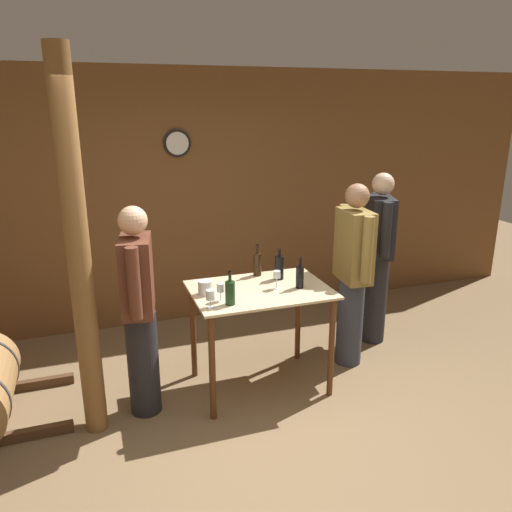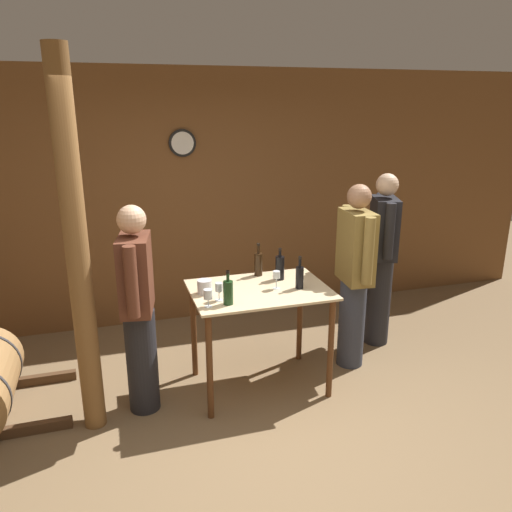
# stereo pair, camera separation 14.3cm
# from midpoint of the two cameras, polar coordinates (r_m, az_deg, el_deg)

# --- Properties ---
(ground_plane) EXTENTS (14.00, 14.00, 0.00)m
(ground_plane) POSITION_cam_midpoint_polar(r_m,az_deg,el_deg) (3.75, 3.41, -21.57)
(ground_plane) COLOR brown
(back_wall) EXTENTS (8.40, 0.08, 2.70)m
(back_wall) POSITION_cam_midpoint_polar(r_m,az_deg,el_deg) (5.44, -5.62, 6.56)
(back_wall) COLOR brown
(back_wall) RESTS_ON ground_plane
(tasting_table) EXTENTS (1.12, 0.79, 0.89)m
(tasting_table) POSITION_cam_midpoint_polar(r_m,az_deg,el_deg) (4.13, 1.41, -5.80)
(tasting_table) COLOR beige
(tasting_table) RESTS_ON ground_plane
(wooden_post) EXTENTS (0.16, 0.16, 2.70)m
(wooden_post) POSITION_cam_midpoint_polar(r_m,az_deg,el_deg) (3.59, -18.67, 0.18)
(wooden_post) COLOR brown
(wooden_post) RESTS_ON ground_plane
(wine_bottle_far_left) EXTENTS (0.08, 0.08, 0.26)m
(wine_bottle_far_left) POSITION_cam_midpoint_polar(r_m,az_deg,el_deg) (3.74, -2.11, -4.11)
(wine_bottle_far_left) COLOR #193819
(wine_bottle_far_left) RESTS_ON tasting_table
(wine_bottle_left) EXTENTS (0.07, 0.07, 0.29)m
(wine_bottle_left) POSITION_cam_midpoint_polar(r_m,az_deg,el_deg) (4.35, 1.21, -0.86)
(wine_bottle_left) COLOR black
(wine_bottle_left) RESTS_ON tasting_table
(wine_bottle_center) EXTENTS (0.08, 0.08, 0.28)m
(wine_bottle_center) POSITION_cam_midpoint_polar(r_m,az_deg,el_deg) (4.26, 3.70, -1.30)
(wine_bottle_center) COLOR black
(wine_bottle_center) RESTS_ON tasting_table
(wine_bottle_right) EXTENTS (0.06, 0.06, 0.27)m
(wine_bottle_right) POSITION_cam_midpoint_polar(r_m,az_deg,el_deg) (4.07, 6.01, -2.34)
(wine_bottle_right) COLOR black
(wine_bottle_right) RESTS_ON tasting_table
(wine_glass_near_left) EXTENTS (0.07, 0.07, 0.14)m
(wine_glass_near_left) POSITION_cam_midpoint_polar(r_m,az_deg,el_deg) (3.70, -4.39, -4.45)
(wine_glass_near_left) COLOR silver
(wine_glass_near_left) RESTS_ON tasting_table
(wine_glass_near_center) EXTENTS (0.06, 0.06, 0.14)m
(wine_glass_near_center) POSITION_cam_midpoint_polar(r_m,az_deg,el_deg) (3.81, -3.19, -3.68)
(wine_glass_near_center) COLOR silver
(wine_glass_near_center) RESTS_ON tasting_table
(wine_glass_near_right) EXTENTS (0.06, 0.06, 0.15)m
(wine_glass_near_right) POSITION_cam_midpoint_polar(r_m,az_deg,el_deg) (4.04, 3.36, -2.27)
(wine_glass_near_right) COLOR silver
(wine_glass_near_right) RESTS_ON tasting_table
(ice_bucket) EXTENTS (0.12, 0.12, 0.11)m
(ice_bucket) POSITION_cam_midpoint_polar(r_m,az_deg,el_deg) (3.97, -4.86, -3.53)
(ice_bucket) COLOR silver
(ice_bucket) RESTS_ON tasting_table
(person_host) EXTENTS (0.25, 0.59, 1.69)m
(person_host) POSITION_cam_midpoint_polar(r_m,az_deg,el_deg) (4.52, 12.09, -1.96)
(person_host) COLOR #333847
(person_host) RESTS_ON ground_plane
(person_visitor_with_scarf) EXTENTS (0.29, 0.58, 1.65)m
(person_visitor_with_scarf) POSITION_cam_midpoint_polar(r_m,az_deg,el_deg) (3.85, -12.29, -5.71)
(person_visitor_with_scarf) COLOR #232328
(person_visitor_with_scarf) RESTS_ON ground_plane
(person_visitor_bearded) EXTENTS (0.34, 0.56, 1.72)m
(person_visitor_bearded) POSITION_cam_midpoint_polar(r_m,az_deg,el_deg) (5.01, 14.96, -0.07)
(person_visitor_bearded) COLOR #232328
(person_visitor_bearded) RESTS_ON ground_plane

